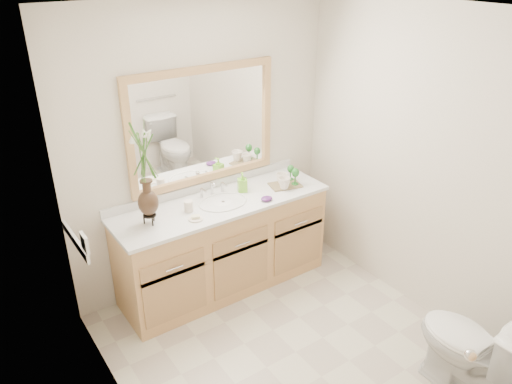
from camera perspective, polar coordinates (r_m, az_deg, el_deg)
floor at (r=3.90m, az=4.56°, el=-17.76°), size 2.60×2.60×0.00m
ceiling at (r=2.84m, az=6.37°, el=19.88°), size 2.40×2.60×0.02m
wall_back at (r=4.18m, az=-6.09°, el=4.91°), size 2.40×0.02×2.40m
wall_front at (r=2.52m, az=24.99°, el=-13.43°), size 2.40×0.02×2.40m
wall_left at (r=2.69m, az=-15.09°, el=-8.83°), size 0.02×2.60×2.40m
wall_right at (r=4.01m, az=18.71°, el=2.67°), size 0.02×2.60×2.40m
vanity at (r=4.32m, az=-3.74°, el=-6.17°), size 1.80×0.55×0.80m
counter at (r=4.11m, az=-3.91°, el=-1.27°), size 1.84×0.57×0.03m
sink at (r=4.11m, az=-3.76°, el=-1.85°), size 0.38×0.34×0.23m
mirror at (r=4.09m, az=-6.08°, el=7.50°), size 1.32×0.04×0.97m
switch_plate at (r=3.44m, az=-19.00°, el=-5.50°), size 0.02×0.12×0.12m
door at (r=2.45m, az=19.78°, el=-19.92°), size 0.80×0.03×2.00m
toilet at (r=3.65m, az=23.41°, el=-16.19°), size 0.42×0.75×0.74m
flower_vase at (r=3.64m, az=-12.69°, el=3.38°), size 0.18×0.18×0.74m
tumbler at (r=3.96m, az=-7.72°, el=-1.60°), size 0.07×0.07×0.09m
soap_dish at (r=3.85m, az=-6.92°, el=-3.01°), size 0.11×0.11×0.04m
soap_bottle at (r=4.23m, az=-1.57°, el=1.02°), size 0.09×0.09×0.15m
purple_dish at (r=4.10m, az=1.23°, el=-0.76°), size 0.12×0.10×0.04m
tray at (r=4.37m, az=3.36°, el=0.79°), size 0.30×0.24×0.01m
mug_left at (r=4.27m, az=3.25°, el=1.10°), size 0.12×0.12×0.11m
mug_right at (r=4.37m, az=2.95°, el=1.63°), size 0.11×0.10×0.10m
goblet_front at (r=4.33m, az=4.52°, el=2.12°), size 0.07×0.07×0.15m
goblet_back at (r=4.43m, az=3.98°, el=2.56°), size 0.06×0.06×0.14m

